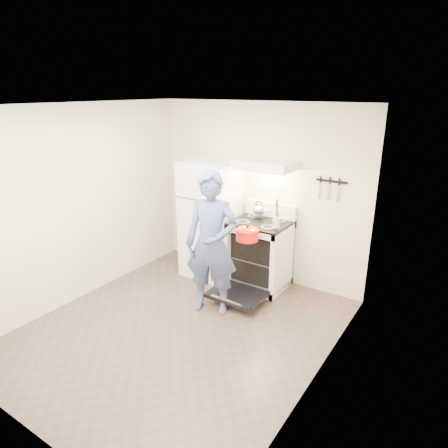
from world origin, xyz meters
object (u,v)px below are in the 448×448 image
(person, at_px, (212,244))
(tea_kettle, at_px, (259,210))
(refrigerator, at_px, (211,219))
(dutch_oven, at_px, (247,235))
(stove_body, at_px, (260,255))

(person, bearing_deg, tea_kettle, 66.85)
(refrigerator, height_order, person, person)
(person, bearing_deg, dutch_oven, 33.53)
(person, bearing_deg, stove_body, 60.02)
(dutch_oven, bearing_deg, tea_kettle, 107.25)
(tea_kettle, distance_m, dutch_oven, 0.69)
(stove_body, bearing_deg, person, -101.37)
(refrigerator, relative_size, stove_body, 1.85)
(refrigerator, bearing_deg, dutch_oven, -29.02)
(refrigerator, height_order, tea_kettle, refrigerator)
(refrigerator, distance_m, tea_kettle, 0.76)
(person, height_order, dutch_oven, person)
(stove_body, distance_m, dutch_oven, 0.73)
(refrigerator, bearing_deg, person, -54.09)
(person, distance_m, dutch_oven, 0.46)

